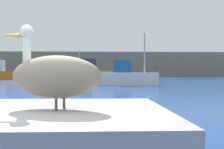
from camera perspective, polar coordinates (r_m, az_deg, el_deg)
The scene contains 5 objects.
hillside_backdrop at distance 81.21m, azimuth -3.06°, elevation 1.97°, with size 140.00×17.37×6.50m, color #7F755B.
pier_dock at distance 3.17m, azimuth -11.42°, elevation -14.04°, with size 2.40×2.31×0.79m, color #989898.
pelican at distance 3.07m, azimuth -11.64°, elevation -0.21°, with size 1.29×0.83×0.93m.
fishing_boat_yellow at distance 39.38m, azimuth -4.45°, elevation 0.31°, with size 6.17×3.96×4.31m.
fishing_boat_white at distance 25.12m, azimuth 2.60°, elevation -0.43°, with size 5.95×1.85×4.71m.
Camera 1 is at (0.94, -2.69, 1.19)m, focal length 44.58 mm.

